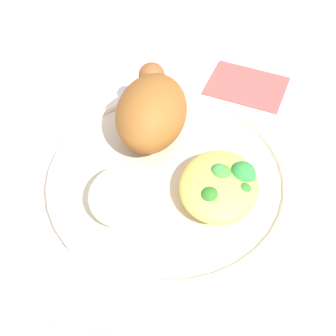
{
  "coord_description": "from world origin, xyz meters",
  "views": [
    {
      "loc": [
        -0.33,
        -0.08,
        0.43
      ],
      "look_at": [
        0.0,
        0.0,
        0.03
      ],
      "focal_mm": 48.87,
      "sensor_mm": 36.0,
      "label": 1
    }
  ],
  "objects": [
    {
      "name": "plate",
      "position": [
        0.0,
        0.0,
        0.01
      ],
      "size": [
        0.28,
        0.28,
        0.02
      ],
      "color": "beige",
      "rests_on": "ground_plane"
    },
    {
      "name": "mac_cheese_with_broccoli",
      "position": [
        -0.01,
        -0.06,
        0.04
      ],
      "size": [
        0.1,
        0.09,
        0.04
      ],
      "color": "#E3BF53",
      "rests_on": "plate"
    },
    {
      "name": "roasted_chicken",
      "position": [
        0.06,
        0.03,
        0.06
      ],
      "size": [
        0.12,
        0.08,
        0.08
      ],
      "color": "brown",
      "rests_on": "plate"
    },
    {
      "name": "ground_plane",
      "position": [
        0.0,
        0.0,
        0.0
      ],
      "size": [
        2.0,
        2.0,
        0.0
      ],
      "primitive_type": "plane",
      "color": "silver"
    },
    {
      "name": "fork",
      "position": [
        -0.2,
        0.04,
        0.0
      ],
      "size": [
        0.03,
        0.14,
        0.01
      ],
      "color": "silver",
      "rests_on": "ground_plane"
    },
    {
      "name": "rice_pile",
      "position": [
        -0.05,
        0.03,
        0.04
      ],
      "size": [
        0.08,
        0.08,
        0.03
      ],
      "primitive_type": "ellipsoid",
      "color": "white",
      "rests_on": "plate"
    },
    {
      "name": "napkin",
      "position": [
        0.2,
        -0.07,
        0.0
      ],
      "size": [
        0.1,
        0.12,
        0.0
      ],
      "primitive_type": "cube",
      "rotation": [
        0.0,
        0.0,
        -0.15
      ],
      "color": "#DB4C47",
      "rests_on": "ground_plane"
    }
  ]
}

